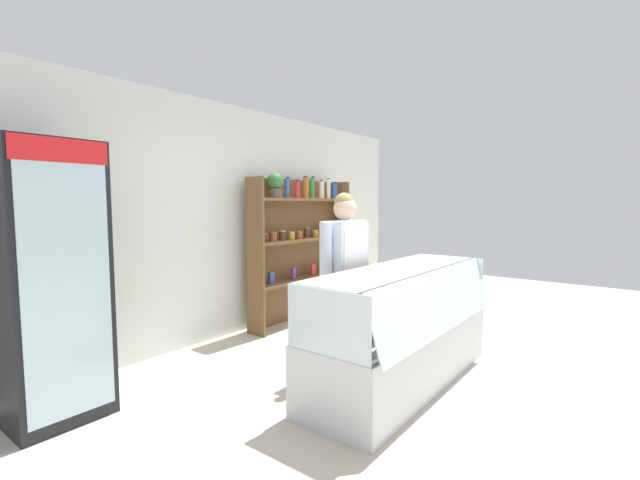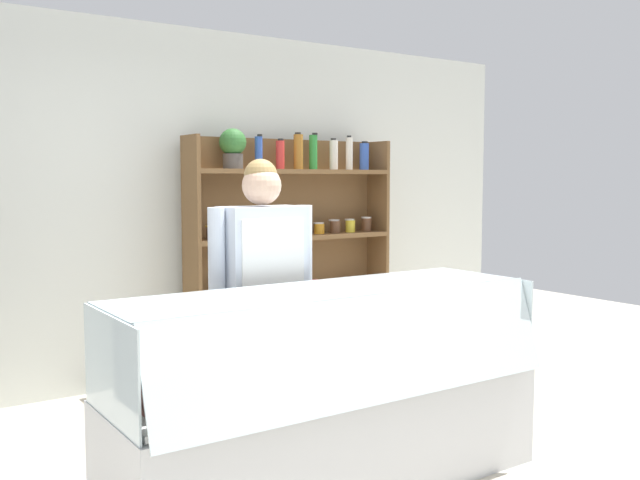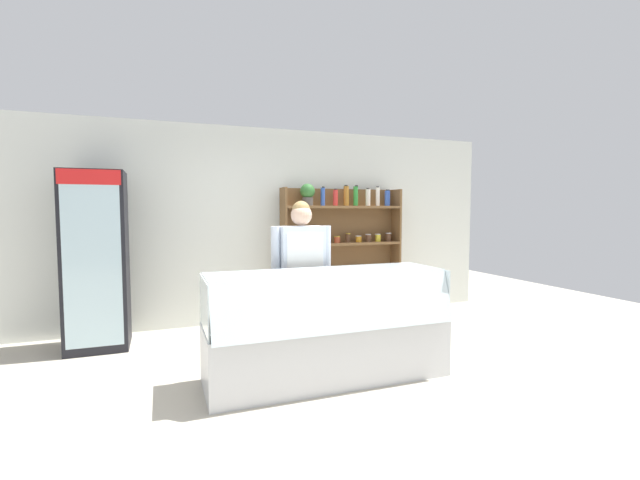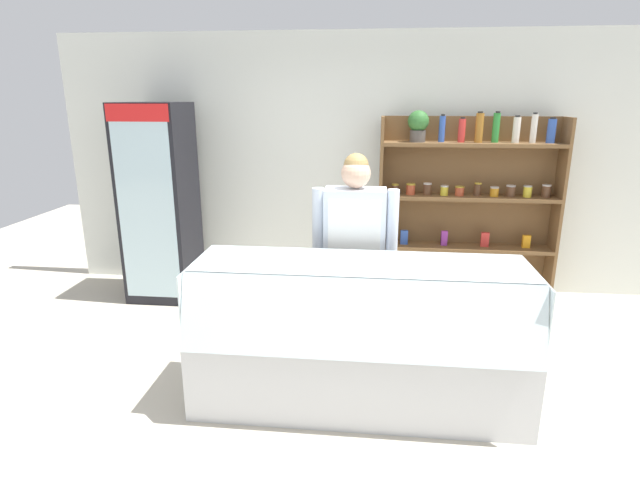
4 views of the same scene
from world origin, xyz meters
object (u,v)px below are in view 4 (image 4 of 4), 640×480
(drinks_fridge, at_px, (160,203))
(deli_display_case, at_px, (358,360))
(shop_clerk, at_px, (355,243))
(shelving_unit, at_px, (465,197))

(drinks_fridge, distance_m, deli_display_case, 2.82)
(drinks_fridge, distance_m, shop_clerk, 2.36)
(drinks_fridge, relative_size, shop_clerk, 1.21)
(shelving_unit, distance_m, deli_display_case, 2.38)
(drinks_fridge, relative_size, shelving_unit, 1.04)
(drinks_fridge, height_order, shelving_unit, drinks_fridge)
(drinks_fridge, xyz_separation_m, shop_clerk, (2.05, -1.18, -0.01))
(drinks_fridge, bearing_deg, shop_clerk, -29.96)
(shop_clerk, bearing_deg, drinks_fridge, 150.04)
(deli_display_case, bearing_deg, shop_clerk, 95.76)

